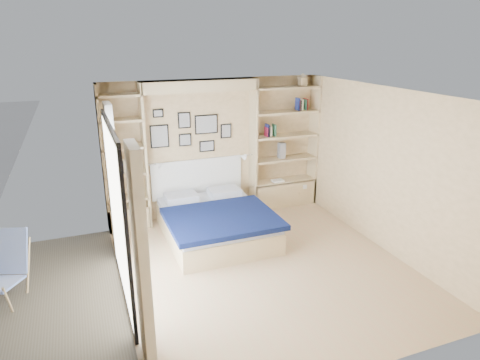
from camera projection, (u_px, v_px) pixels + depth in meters
name	position (u px, v px, depth m)	size (l,w,h in m)	color
ground	(263.00, 266.00, 6.26)	(4.50, 4.50, 0.00)	tan
room_shell	(206.00, 170.00, 7.13)	(4.50, 4.50, 4.50)	#DDB987
bed	(215.00, 221.00, 7.10)	(1.70, 2.12, 1.07)	tan
photo_gallery	(190.00, 131.00, 7.56)	(1.48, 0.02, 0.82)	black
reading_lamps	(203.00, 161.00, 7.57)	(1.92, 0.12, 0.15)	silver
shelf_decor	(273.00, 122.00, 7.92)	(3.48, 0.23, 2.03)	#AE1E48
deck_chair	(2.00, 268.00, 5.39)	(0.76, 0.97, 0.86)	tan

